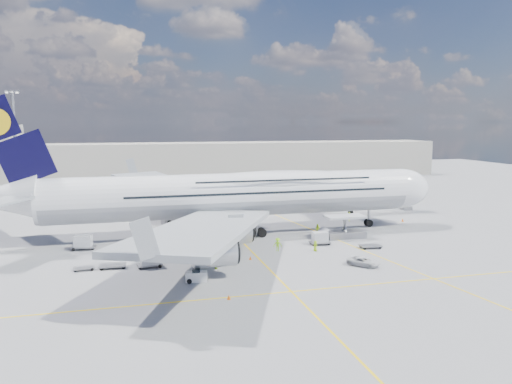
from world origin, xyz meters
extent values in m
plane|color=gray|center=(0.00, 0.00, 0.00)|extent=(300.00, 300.00, 0.00)
cube|color=yellow|center=(0.00, 0.00, 0.01)|extent=(0.25, 220.00, 0.01)
cube|color=yellow|center=(0.00, -20.00, 0.01)|extent=(120.00, 0.25, 0.01)
cube|color=yellow|center=(14.00, 10.00, 0.01)|extent=(14.16, 99.06, 0.01)
cylinder|color=white|center=(0.00, 10.00, 6.80)|extent=(62.00, 7.20, 7.20)
cylinder|color=#9EA0A5|center=(0.00, 10.00, 6.65)|extent=(60.76, 7.13, 7.13)
ellipsoid|color=white|center=(8.00, 10.00, 8.78)|extent=(36.00, 6.84, 3.76)
ellipsoid|color=white|center=(31.00, 10.00, 6.80)|extent=(11.52, 7.20, 7.20)
ellipsoid|color=black|center=(34.24, 10.00, 7.40)|extent=(3.84, 4.16, 1.44)
cone|color=white|center=(-35.50, 10.00, 7.60)|extent=(10.00, 6.84, 6.84)
cube|color=black|center=(-33.50, 10.00, 16.40)|extent=(11.02, 0.46, 14.61)
cube|color=#999EA3|center=(-8.00, 30.00, 5.60)|extent=(25.49, 39.15, 3.35)
cube|color=#999EA3|center=(-8.00, -10.00, 5.60)|extent=(25.49, 39.15, 3.35)
cylinder|color=#B7BABF|center=(-3.00, 22.50, 3.20)|extent=(5.20, 3.50, 3.50)
cylinder|color=#B7BABF|center=(-7.50, 33.00, 3.20)|extent=(5.20, 3.50, 3.50)
cylinder|color=#B7BABF|center=(-3.00, -2.50, 3.20)|extent=(5.20, 3.50, 3.50)
cylinder|color=#B7BABF|center=(-7.50, -13.00, 3.20)|extent=(5.20, 3.50, 3.50)
cylinder|color=gray|center=(25.00, 10.00, 2.20)|extent=(0.44, 0.44, 3.80)
cylinder|color=black|center=(25.00, 10.00, 0.65)|extent=(1.30, 0.90, 1.30)
cylinder|color=gray|center=(0.00, 10.00, 2.20)|extent=(0.56, 0.56, 3.80)
cylinder|color=black|center=(0.00, 13.20, 0.75)|extent=(1.50, 0.90, 1.50)
cube|color=#B7B7BC|center=(25.00, 18.60, 7.10)|extent=(3.00, 10.00, 2.60)
cube|color=#B7B7BC|center=(33.00, 23.60, 7.10)|extent=(18.00, 3.00, 2.60)
cylinder|color=gray|center=(27.00, 21.60, 3.55)|extent=(0.80, 0.80, 7.10)
cylinder|color=black|center=(27.00, 21.60, 0.45)|extent=(0.90, 0.80, 0.90)
cylinder|color=gray|center=(41.00, 23.60, 3.55)|extent=(1.00, 1.00, 7.10)
cube|color=gray|center=(41.00, 23.60, 0.40)|extent=(2.00, 2.00, 0.80)
cylinder|color=#B7B7BC|center=(25.00, 14.80, 7.10)|extent=(3.60, 3.60, 2.80)
cube|color=silver|center=(17.00, 2.90, 3.50)|extent=(6.50, 3.20, 0.35)
cube|color=gray|center=(17.00, 2.90, 0.55)|extent=(6.50, 3.20, 1.10)
cube|color=gray|center=(17.00, 2.90, 2.05)|extent=(0.22, 1.99, 3.00)
cylinder|color=black|center=(14.40, 1.70, 0.35)|extent=(0.70, 0.30, 0.70)
cube|color=silver|center=(12.80, 2.90, 1.00)|extent=(2.16, 2.60, 1.60)
cylinder|color=gray|center=(-40.00, 45.00, 12.50)|extent=(0.70, 0.70, 25.00)
cube|color=gray|center=(-40.00, 45.00, 25.20)|extent=(3.00, 0.40, 0.60)
cube|color=#B2AD9E|center=(0.00, 95.00, 6.00)|extent=(180.00, 16.00, 12.00)
cube|color=#193814|center=(40.00, 140.00, 4.00)|extent=(160.00, 6.00, 8.00)
cube|color=gray|center=(-23.14, -5.44, 0.30)|extent=(2.79, 1.78, 0.16)
cylinder|color=black|center=(-24.18, -5.96, 0.19)|extent=(0.38, 0.16, 0.38)
cylinder|color=black|center=(-22.10, -4.92, 0.19)|extent=(0.38, 0.16, 0.38)
cube|color=gray|center=(-19.60, -5.46, 0.40)|extent=(3.48, 1.96, 0.20)
cylinder|color=black|center=(-20.96, -6.14, 0.25)|extent=(0.50, 0.20, 0.50)
cylinder|color=black|center=(-18.23, -4.78, 0.25)|extent=(0.50, 0.20, 0.50)
cube|color=gray|center=(-14.90, -6.25, 0.37)|extent=(3.38, 2.13, 0.19)
cylinder|color=black|center=(-16.17, -6.89, 0.23)|extent=(0.47, 0.19, 0.47)
cylinder|color=black|center=(-13.63, -5.62, 0.23)|extent=(0.47, 0.19, 0.47)
cube|color=silver|center=(-14.90, -6.25, 1.22)|extent=(2.53, 1.91, 1.59)
cube|color=gray|center=(-24.02, 5.64, 0.40)|extent=(3.65, 2.34, 0.20)
cylinder|color=black|center=(-25.38, 4.96, 0.25)|extent=(0.50, 0.20, 0.50)
cylinder|color=black|center=(-22.66, 6.33, 0.25)|extent=(0.50, 0.20, 0.50)
cube|color=silver|center=(-24.02, 5.64, 1.31)|extent=(2.74, 2.08, 1.70)
cube|color=gray|center=(17.86, -4.53, 0.37)|extent=(3.29, 1.91, 0.19)
cylinder|color=black|center=(16.58, -5.17, 0.23)|extent=(0.47, 0.19, 0.47)
cylinder|color=black|center=(19.13, -3.89, 0.23)|extent=(0.47, 0.19, 0.47)
cube|color=gray|center=(11.29, -0.52, 0.37)|extent=(3.22, 1.83, 0.19)
cylinder|color=black|center=(10.04, -1.14, 0.23)|extent=(0.46, 0.19, 0.46)
cylinder|color=black|center=(12.54, 0.11, 0.23)|extent=(0.46, 0.19, 0.46)
cube|color=silver|center=(11.29, -0.52, 1.20)|extent=(2.38, 1.69, 1.57)
cube|color=white|center=(-9.82, -13.85, 0.64)|extent=(2.72, 1.63, 1.18)
cube|color=black|center=(-9.82, -13.85, 1.36)|extent=(1.09, 1.24, 0.45)
cylinder|color=black|center=(-10.73, -14.35, 0.29)|extent=(0.58, 0.23, 0.58)
cylinder|color=black|center=(-8.91, -13.35, 0.29)|extent=(0.58, 0.23, 0.58)
cube|color=gray|center=(-8.38, 21.39, 0.91)|extent=(6.28, 3.63, 1.82)
cube|color=white|center=(-9.01, 21.39, 2.64)|extent=(4.80, 3.32, 2.00)
cube|color=white|center=(-6.10, 21.39, 1.73)|extent=(2.12, 2.44, 1.46)
cube|color=black|center=(-5.46, 21.39, 1.91)|extent=(0.60, 1.79, 0.82)
cylinder|color=black|center=(-6.37, 20.35, 0.50)|extent=(1.00, 0.32, 1.00)
cylinder|color=black|center=(-10.38, 22.44, 0.50)|extent=(1.00, 0.32, 1.00)
cube|color=orange|center=(-9.01, 21.39, 2.00)|extent=(4.86, 3.37, 0.45)
cube|color=gray|center=(-10.96, 48.48, 0.85)|extent=(5.88, 3.56, 1.70)
cube|color=white|center=(-11.55, 48.48, 2.47)|extent=(4.53, 3.22, 1.87)
cube|color=white|center=(-8.83, 48.48, 1.62)|extent=(2.03, 2.32, 1.36)
cube|color=black|center=(-8.23, 48.48, 1.79)|extent=(0.62, 1.67, 0.77)
cylinder|color=black|center=(-9.08, 47.50, 0.47)|extent=(0.94, 0.30, 0.94)
cylinder|color=black|center=(-12.83, 49.46, 0.47)|extent=(0.94, 0.30, 0.94)
imported|color=silver|center=(12.42, -12.87, 0.59)|extent=(4.35, 4.42, 1.18)
imported|color=#B8F519|center=(23.74, 15.25, 0.87)|extent=(0.76, 0.71, 1.75)
imported|color=#C2EF19|center=(13.73, 6.58, 0.86)|extent=(1.02, 1.05, 1.71)
imported|color=#9CDE17|center=(-6.64, -9.19, 0.97)|extent=(0.83, 1.22, 1.93)
imported|color=#A9DF17|center=(9.10, -4.14, 0.79)|extent=(0.70, 0.88, 1.58)
imported|color=#8DE017|center=(3.74, -2.67, 1.00)|extent=(1.48, 1.20, 2.00)
cone|color=orange|center=(33.39, 12.28, 0.32)|extent=(0.50, 0.50, 0.63)
cube|color=orange|center=(33.39, 12.28, 0.02)|extent=(0.43, 0.43, 0.03)
cone|color=orange|center=(-13.76, 20.12, 0.31)|extent=(0.49, 0.49, 0.63)
cube|color=orange|center=(-13.76, 20.12, 0.02)|extent=(0.43, 0.43, 0.03)
cone|color=orange|center=(-8.14, 32.91, 0.30)|extent=(0.47, 0.47, 0.60)
cube|color=orange|center=(-8.14, 32.91, 0.02)|extent=(0.41, 0.41, 0.03)
cone|color=orange|center=(-1.25, -6.05, 0.25)|extent=(0.40, 0.40, 0.51)
cube|color=orange|center=(-1.25, -6.05, 0.01)|extent=(0.35, 0.35, 0.03)
cone|color=orange|center=(-7.30, -20.63, 0.26)|extent=(0.41, 0.41, 0.52)
cube|color=orange|center=(-7.30, -20.63, 0.01)|extent=(0.35, 0.35, 0.03)
camera|label=1|loc=(-17.56, -71.02, 18.86)|focal=35.00mm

